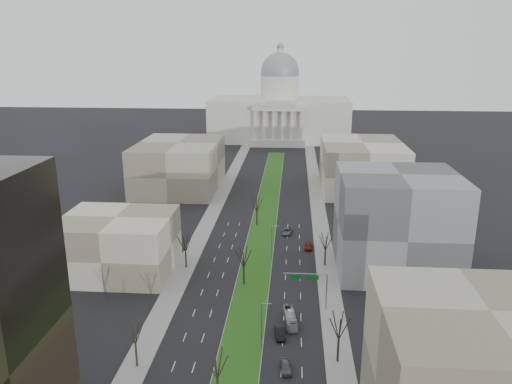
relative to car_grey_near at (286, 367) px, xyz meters
The scene contains 24 objects.
ground 71.62m from the car_grey_near, 96.62° to the left, with size 600.00×600.00×0.00m, color black.
median 70.61m from the car_grey_near, 96.71° to the left, with size 8.00×222.03×0.20m.
sidewalk_left 52.84m from the car_grey_near, 119.17° to the left, with size 5.00×330.00×0.15m, color gray.
sidewalk_right 47.06m from the car_grey_near, 78.66° to the left, with size 5.00×330.00×0.15m, color gray.
capitol 221.42m from the car_grey_near, 92.14° to the left, with size 80.00×46.00×55.00m.
building_beige_left 55.20m from the car_grey_near, 138.78° to the left, with size 26.00×22.00×14.00m, color gray.
building_grey_right 51.48m from the car_grey_near, 59.17° to the left, with size 28.00×26.00×24.00m, color #585A5C.
building_far_left 119.54m from the car_grey_near, 111.26° to the left, with size 30.00×40.00×18.00m, color gray.
building_far_right 119.46m from the car_grey_near, 77.03° to the left, with size 30.00×40.00×18.00m, color gray.
tree_left_mid 26.22m from the car_grey_near, behind, with size 5.40×5.40×9.72m.
tree_left_far 47.08m from the car_grey_near, 123.04° to the left, with size 5.28×5.28×9.50m.
tree_right_mid 11.44m from the car_grey_near, 19.32° to the left, with size 5.52×5.52×9.94m.
tree_right_far 44.43m from the car_grey_near, 78.28° to the left, with size 5.04×5.04×9.07m.
tree_median_a 14.92m from the car_grey_near, 139.16° to the right, with size 5.40×5.40×9.72m.
tree_median_b 33.37m from the car_grey_near, 108.22° to the left, with size 5.40×5.40×9.72m.
tree_median_c 72.14m from the car_grey_near, 98.20° to the left, with size 5.40×5.40×9.72m.
streetlamp_median_b 8.62m from the car_grey_near, 126.19° to the left, with size 1.90×0.20×9.16m.
streetlamp_median_c 46.53m from the car_grey_near, 95.56° to the left, with size 1.90×0.20×9.16m.
mast_arm_signs 22.45m from the car_grey_near, 76.10° to the left, with size 9.12×0.24×8.09m.
car_grey_near is the anchor object (origin of this frame).
car_black 10.44m from the car_grey_near, 97.26° to the left, with size 1.76×5.04×1.66m, color black.
car_red 54.10m from the car_grey_near, 84.61° to the left, with size 1.97×4.86×1.41m, color maroon.
car_grey_far 64.61m from the car_grey_near, 90.79° to the left, with size 2.56×5.54×1.54m, color #56595F.
box_van 15.23m from the car_grey_near, 87.80° to the left, with size 1.92×8.23×2.29m, color #BCBCBC.
Camera 1 is at (8.79, -24.00, 52.64)m, focal length 35.00 mm.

